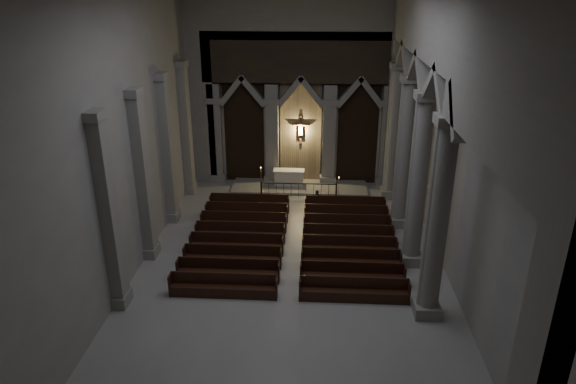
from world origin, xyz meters
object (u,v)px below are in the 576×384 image
object	(u,v)px
candle_stand_left	(261,185)
candle_stand_right	(338,191)
worshipper	(317,200)
pews	(293,242)
altar	(289,177)
altar_rail	(299,188)

from	to	relation	value
candle_stand_left	candle_stand_right	world-z (taller)	candle_stand_left
candle_stand_right	worshipper	bearing A→B (deg)	-121.71
candle_stand_left	pews	distance (m)	7.63
candle_stand_left	pews	size ratio (longest dim) A/B	0.16
candle_stand_left	worshipper	bearing A→B (deg)	-35.86
candle_stand_right	altar	bearing A→B (deg)	155.76
candle_stand_right	pews	xyz separation A→B (m)	(-2.41, -6.77, -0.01)
candle_stand_left	pews	xyz separation A→B (m)	(2.37, -7.25, -0.11)
altar_rail	pews	bearing A→B (deg)	-90.00
candle_stand_left	altar_rail	bearing A→B (deg)	-16.59
candle_stand_left	altar	bearing A→B (deg)	28.41
altar	worshipper	distance (m)	3.90
candle_stand_left	candle_stand_right	distance (m)	4.80
candle_stand_right	worshipper	world-z (taller)	candle_stand_right
candle_stand_left	candle_stand_right	size ratio (longest dim) A/B	1.29
candle_stand_left	worshipper	world-z (taller)	candle_stand_left
candle_stand_left	candle_stand_right	xyz separation A→B (m)	(4.77, -0.48, -0.10)
pews	altar	bearing A→B (deg)	94.78
pews	worshipper	xyz separation A→B (m)	(1.14, 4.71, 0.27)
pews	candle_stand_left	bearing A→B (deg)	108.09
candle_stand_left	pews	bearing A→B (deg)	-71.91
altar_rail	candle_stand_left	xyz separation A→B (m)	(-2.37, 0.71, -0.16)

